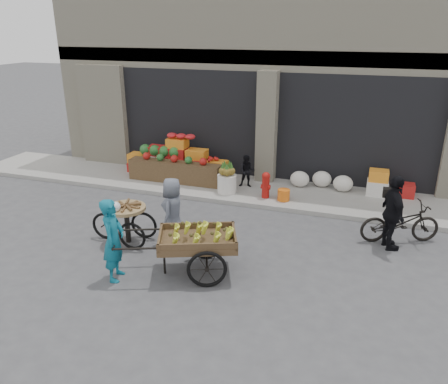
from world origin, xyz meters
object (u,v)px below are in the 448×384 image
(pineapple_bin, at_px, (227,184))
(orange_bucket, at_px, (284,195))
(cyclist, at_px, (393,213))
(vendor_woman, at_px, (113,240))
(seated_person, at_px, (247,171))
(fire_hydrant, at_px, (266,184))
(bicycle, at_px, (400,222))
(vendor_grey, at_px, (173,211))
(banana_cart, at_px, (195,237))
(tricycle_cart, at_px, (126,218))

(pineapple_bin, xyz_separation_m, orange_bucket, (1.60, -0.10, -0.10))
(orange_bucket, bearing_deg, cyclist, -32.95)
(pineapple_bin, relative_size, vendor_woman, 0.33)
(seated_person, height_order, vendor_woman, vendor_woman)
(fire_hydrant, bearing_deg, bicycle, -22.00)
(pineapple_bin, xyz_separation_m, vendor_grey, (-0.26, -2.94, 0.36))
(fire_hydrant, relative_size, orange_bucket, 2.22)
(orange_bucket, distance_m, banana_cart, 4.03)
(orange_bucket, xyz_separation_m, tricycle_cart, (-2.80, -3.18, 0.30))
(fire_hydrant, distance_m, vendor_woman, 4.92)
(vendor_woman, distance_m, bicycle, 6.02)
(fire_hydrant, bearing_deg, cyclist, -29.23)
(pineapple_bin, height_order, banana_cart, banana_cart)
(seated_person, relative_size, vendor_woman, 0.59)
(fire_hydrant, height_order, orange_bucket, fire_hydrant)
(tricycle_cart, bearing_deg, bicycle, 16.55)
(seated_person, xyz_separation_m, bicycle, (3.99, -1.98, -0.13))
(pineapple_bin, distance_m, vendor_grey, 2.98)
(bicycle, bearing_deg, vendor_grey, 88.36)
(vendor_woman, relative_size, bicycle, 0.93)
(banana_cart, bearing_deg, vendor_woman, -175.84)
(fire_hydrant, distance_m, tricycle_cart, 3.97)
(tricycle_cart, xyz_separation_m, cyclist, (5.39, 1.50, 0.24))
(pineapple_bin, bearing_deg, tricycle_cart, -110.08)
(pineapple_bin, bearing_deg, fire_hydrant, -2.60)
(fire_hydrant, xyz_separation_m, banana_cart, (-0.43, -3.94, 0.24))
(banana_cart, bearing_deg, fire_hydrant, 62.18)
(pineapple_bin, relative_size, fire_hydrant, 0.73)
(seated_person, distance_m, vendor_woman, 5.34)
(orange_bucket, relative_size, cyclist, 0.20)
(orange_bucket, bearing_deg, vendor_woman, -116.52)
(orange_bucket, height_order, seated_person, seated_person)
(vendor_woman, bearing_deg, tricycle_cart, 9.04)
(vendor_woman, height_order, bicycle, vendor_woman)
(cyclist, bearing_deg, pineapple_bin, 46.76)
(bicycle, distance_m, cyclist, 0.57)
(seated_person, bearing_deg, vendor_woman, -111.47)
(banana_cart, bearing_deg, cyclist, 10.56)
(vendor_woman, bearing_deg, vendor_grey, -26.13)
(pineapple_bin, distance_m, seated_person, 0.75)
(banana_cart, distance_m, cyclist, 4.16)
(pineapple_bin, bearing_deg, banana_cart, -80.50)
(pineapple_bin, relative_size, bicycle, 0.30)
(pineapple_bin, relative_size, orange_bucket, 1.62)
(seated_person, relative_size, vendor_grey, 0.64)
(vendor_woman, bearing_deg, fire_hydrant, -33.73)
(tricycle_cart, distance_m, bicycle, 5.91)
(vendor_grey, bearing_deg, cyclist, 102.01)
(pineapple_bin, height_order, cyclist, cyclist)
(fire_hydrant, relative_size, vendor_woman, 0.45)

